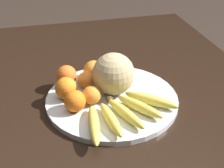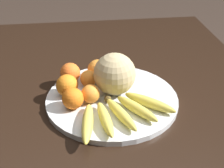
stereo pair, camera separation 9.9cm
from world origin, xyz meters
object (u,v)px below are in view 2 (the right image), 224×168
object	(u,v)px
orange_back_right	(67,85)
melon	(114,74)
orange_mid_center	(70,73)
orange_front_left	(98,69)
kitchen_table	(118,131)
orange_side_extra	(116,70)
orange_front_right	(91,94)
orange_back_left	(73,99)
banana_bunch	(121,113)
fruit_bowl	(112,99)
produce_tag	(101,91)
orange_top_small	(88,78)

from	to	relation	value
orange_back_right	melon	bearing A→B (deg)	-90.83
melon	orange_mid_center	distance (m)	0.17
orange_front_left	orange_mid_center	bearing A→B (deg)	96.20
kitchen_table	orange_back_right	xyz separation A→B (m)	(0.09, 0.15, 0.13)
orange_front_left	orange_side_extra	xyz separation A→B (m)	(-0.00, -0.06, -0.00)
orange_front_right	orange_back_left	bearing A→B (deg)	114.05
kitchen_table	banana_bunch	world-z (taller)	banana_bunch
fruit_bowl	orange_side_extra	bearing A→B (deg)	-13.04
orange_back_left	orange_side_extra	bearing A→B (deg)	-43.01
orange_back_right	orange_side_extra	size ratio (longest dim) A/B	1.12
kitchen_table	orange_front_left	xyz separation A→B (m)	(0.19, 0.05, 0.13)
fruit_bowl	banana_bunch	distance (m)	0.11
fruit_bowl	orange_mid_center	bearing A→B (deg)	48.58
orange_back_left	produce_tag	size ratio (longest dim) A/B	0.76
kitchen_table	banana_bunch	xyz separation A→B (m)	(-0.05, -0.00, 0.11)
melon	orange_front_left	size ratio (longest dim) A/B	1.94
kitchen_table	melon	distance (m)	0.19
orange_mid_center	banana_bunch	bearing A→B (deg)	-147.22
fruit_bowl	orange_back_left	world-z (taller)	orange_back_left
kitchen_table	orange_front_left	bearing A→B (deg)	14.44
melon	orange_top_small	bearing A→B (deg)	58.14
kitchen_table	produce_tag	size ratio (longest dim) A/B	18.64
fruit_bowl	orange_side_extra	distance (m)	0.13
melon	orange_back_right	size ratio (longest dim) A/B	1.92
orange_mid_center	orange_back_left	world-z (taller)	orange_mid_center
banana_bunch	orange_mid_center	size ratio (longest dim) A/B	4.29
melon	orange_front_right	size ratio (longest dim) A/B	2.31
banana_bunch	orange_back_right	bearing A→B (deg)	-153.43
banana_bunch	orange_back_left	distance (m)	0.16
fruit_bowl	banana_bunch	bearing A→B (deg)	-172.95
orange_mid_center	produce_tag	size ratio (longest dim) A/B	0.79
banana_bunch	fruit_bowl	bearing A→B (deg)	165.76
banana_bunch	orange_back_right	xyz separation A→B (m)	(0.14, 0.16, 0.02)
banana_bunch	orange_front_right	xyz separation A→B (m)	(0.09, 0.08, 0.01)
fruit_bowl	orange_front_left	bearing A→B (deg)	15.72
produce_tag	fruit_bowl	bearing A→B (deg)	-96.22
kitchen_table	orange_front_right	distance (m)	0.16
melon	orange_back_left	bearing A→B (deg)	117.94
melon	orange_back_left	distance (m)	0.16
orange_front_left	produce_tag	size ratio (longest dim) A/B	0.81
orange_front_left	orange_top_small	size ratio (longest dim) A/B	1.24
banana_bunch	orange_front_right	world-z (taller)	orange_front_right
orange_top_small	orange_side_extra	xyz separation A→B (m)	(0.04, -0.10, 0.00)
banana_bunch	produce_tag	bearing A→B (deg)	176.26
fruit_bowl	melon	distance (m)	0.08
orange_front_left	orange_side_extra	world-z (taller)	orange_front_left
kitchen_table	orange_side_extra	bearing A→B (deg)	-5.09
banana_bunch	orange_front_right	size ratio (longest dim) A/B	5.02
fruit_bowl	orange_front_right	world-z (taller)	orange_front_right
orange_mid_center	orange_top_small	distance (m)	0.07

